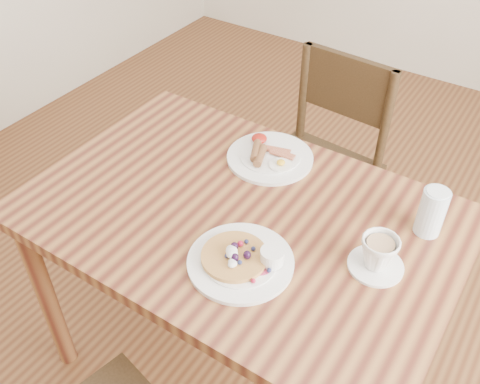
{
  "coord_description": "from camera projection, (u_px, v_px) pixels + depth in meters",
  "views": [
    {
      "loc": [
        0.6,
        -0.92,
        1.76
      ],
      "look_at": [
        0.0,
        0.0,
        0.82
      ],
      "focal_mm": 40.0,
      "sensor_mm": 36.0,
      "label": 1
    }
  ],
  "objects": [
    {
      "name": "ground",
      "position": [
        240.0,
        360.0,
        1.98
      ],
      "size": [
        5.0,
        5.0,
        0.0
      ],
      "primitive_type": "plane",
      "color": "#582E19",
      "rests_on": "ground"
    },
    {
      "name": "dining_table",
      "position": [
        240.0,
        236.0,
        1.56
      ],
      "size": [
        1.2,
        0.8,
        0.75
      ],
      "color": "brown",
      "rests_on": "ground"
    },
    {
      "name": "chair_far",
      "position": [
        322.0,
        160.0,
        2.1
      ],
      "size": [
        0.45,
        0.45,
        0.88
      ],
      "rotation": [
        0.0,
        0.0,
        3.07
      ],
      "color": "#392614",
      "rests_on": "ground"
    },
    {
      "name": "pancake_plate",
      "position": [
        242.0,
        260.0,
        1.34
      ],
      "size": [
        0.27,
        0.27,
        0.06
      ],
      "color": "white",
      "rests_on": "dining_table"
    },
    {
      "name": "breakfast_plate",
      "position": [
        269.0,
        156.0,
        1.67
      ],
      "size": [
        0.27,
        0.27,
        0.04
      ],
      "color": "white",
      "rests_on": "dining_table"
    },
    {
      "name": "teacup_saucer",
      "position": [
        378.0,
        254.0,
        1.31
      ],
      "size": [
        0.14,
        0.14,
        0.1
      ],
      "color": "white",
      "rests_on": "dining_table"
    },
    {
      "name": "water_glass",
      "position": [
        432.0,
        212.0,
        1.39
      ],
      "size": [
        0.07,
        0.07,
        0.14
      ],
      "primitive_type": "cylinder",
      "color": "silver",
      "rests_on": "dining_table"
    }
  ]
}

